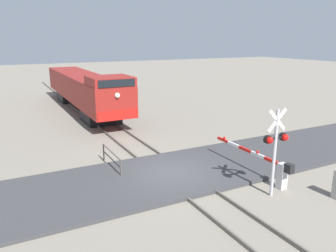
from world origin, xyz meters
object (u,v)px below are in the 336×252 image
(crossing_gate, at_px, (272,167))
(guard_railing, at_px, (112,157))
(crossing_signal, at_px, (276,144))
(locomotive, at_px, (84,89))

(crossing_gate, distance_m, guard_railing, 7.83)
(crossing_signal, distance_m, crossing_gate, 2.01)
(locomotive, bearing_deg, crossing_signal, -82.75)
(crossing_signal, bearing_deg, locomotive, 97.25)
(locomotive, height_order, crossing_signal, locomotive)
(locomotive, height_order, guard_railing, locomotive)
(guard_railing, bearing_deg, crossing_signal, -50.23)
(locomotive, height_order, crossing_gate, locomotive)
(crossing_signal, distance_m, guard_railing, 8.06)
(locomotive, relative_size, crossing_signal, 5.07)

